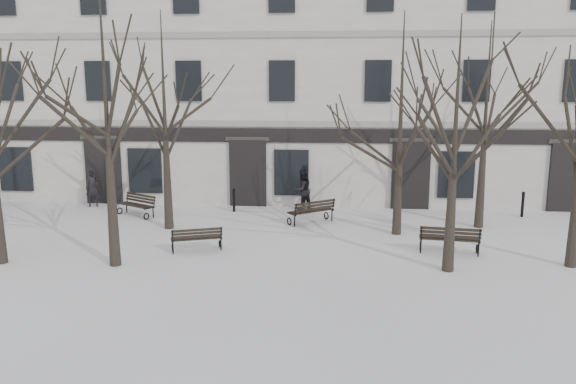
# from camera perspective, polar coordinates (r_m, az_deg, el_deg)

# --- Properties ---
(ground) EXTENTS (100.00, 100.00, 0.00)m
(ground) POSITION_cam_1_polar(r_m,az_deg,el_deg) (16.84, 3.69, -7.33)
(ground) COLOR white
(ground) RESTS_ON ground
(building) EXTENTS (40.40, 10.20, 11.40)m
(building) POSITION_cam_1_polar(r_m,az_deg,el_deg) (28.96, 4.37, 11.36)
(building) COLOR beige
(building) RESTS_ON ground
(tree_1) EXTENTS (5.83, 5.83, 8.33)m
(tree_1) POSITION_cam_1_polar(r_m,az_deg,el_deg) (16.67, -18.11, 10.18)
(tree_1) COLOR black
(tree_1) RESTS_ON ground
(tree_2) EXTENTS (4.97, 4.97, 7.10)m
(tree_2) POSITION_cam_1_polar(r_m,az_deg,el_deg) (16.06, 16.72, 7.52)
(tree_2) COLOR black
(tree_2) RESTS_ON ground
(tree_4) EXTENTS (5.47, 5.47, 7.82)m
(tree_4) POSITION_cam_1_polar(r_m,az_deg,el_deg) (20.69, -12.51, 9.60)
(tree_4) COLOR black
(tree_4) RESTS_ON ground
(tree_5) EXTENTS (5.38, 5.38, 7.69)m
(tree_5) POSITION_cam_1_polar(r_m,az_deg,el_deg) (19.79, 11.45, 9.36)
(tree_5) COLOR black
(tree_5) RESTS_ON ground
(tree_6) EXTENTS (5.24, 5.24, 7.48)m
(tree_6) POSITION_cam_1_polar(r_m,az_deg,el_deg) (21.60, 19.53, 8.72)
(tree_6) COLOR black
(tree_6) RESTS_ON ground
(bench_1) EXTENTS (1.68, 1.08, 0.81)m
(bench_1) POSITION_cam_1_polar(r_m,az_deg,el_deg) (18.18, -9.26, -4.63)
(bench_1) COLOR black
(bench_1) RESTS_ON ground
(bench_2) EXTENTS (1.90, 0.89, 0.93)m
(bench_2) POSITION_cam_1_polar(r_m,az_deg,el_deg) (18.37, 16.09, -4.55)
(bench_2) COLOR black
(bench_2) RESTS_ON ground
(bench_3) EXTENTS (1.80, 1.43, 0.88)m
(bench_3) POSITION_cam_1_polar(r_m,az_deg,el_deg) (23.55, -15.08, -1.21)
(bench_3) COLOR black
(bench_3) RESTS_ON ground
(bench_4) EXTENTS (1.84, 1.62, 0.93)m
(bench_4) POSITION_cam_1_polar(r_m,az_deg,el_deg) (21.51, 2.45, -1.90)
(bench_4) COLOR black
(bench_4) RESTS_ON ground
(bollard_a) EXTENTS (0.13, 0.13, 1.00)m
(bollard_a) POSITION_cam_1_polar(r_m,az_deg,el_deg) (23.57, -5.52, -0.73)
(bollard_a) COLOR black
(bollard_a) RESTS_ON ground
(bollard_b) EXTENTS (0.13, 0.13, 1.04)m
(bollard_b) POSITION_cam_1_polar(r_m,az_deg,el_deg) (24.43, 22.74, -1.07)
(bollard_b) COLOR black
(bollard_b) RESTS_ON ground
(pedestrian_a) EXTENTS (0.71, 0.62, 1.64)m
(pedestrian_a) POSITION_cam_1_polar(r_m,az_deg,el_deg) (26.02, -19.11, -1.39)
(pedestrian_a) COLOR black
(pedestrian_a) RESTS_ON ground
(pedestrian_b) EXTENTS (1.07, 1.07, 1.75)m
(pedestrian_b) POSITION_cam_1_polar(r_m,az_deg,el_deg) (23.90, 1.47, -1.83)
(pedestrian_b) COLOR black
(pedestrian_b) RESTS_ON ground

